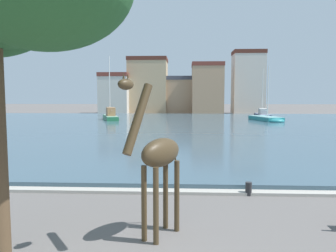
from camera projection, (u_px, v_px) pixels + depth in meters
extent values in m
cube|color=#3D5666|center=(175.00, 126.00, 39.28)|extent=(79.45, 52.91, 0.29)
cube|color=#ADA89E|center=(157.00, 191.00, 12.73)|extent=(79.45, 0.50, 0.12)
cylinder|color=#42331E|center=(156.00, 206.00, 8.25)|extent=(0.14, 0.14, 1.96)
cylinder|color=#42331E|center=(144.00, 203.00, 8.45)|extent=(0.14, 0.14, 1.96)
cylinder|color=#42331E|center=(177.00, 196.00, 9.07)|extent=(0.14, 0.14, 1.96)
cylinder|color=#42331E|center=(166.00, 194.00, 9.27)|extent=(0.14, 0.14, 1.96)
ellipsoid|color=#42331E|center=(161.00, 152.00, 8.65)|extent=(1.26, 1.59, 0.75)
cylinder|color=#42331E|center=(138.00, 119.00, 7.77)|extent=(0.71, 0.99, 1.67)
ellipsoid|color=#42331E|center=(126.00, 84.00, 7.36)|extent=(0.45, 0.53, 0.25)
cone|color=#42331E|center=(128.00, 75.00, 7.30)|extent=(0.05, 0.05, 0.14)
cone|color=#42331E|center=(124.00, 76.00, 7.37)|extent=(0.05, 0.05, 0.14)
cylinder|color=#42331E|center=(176.00, 160.00, 9.27)|extent=(0.15, 0.20, 0.79)
cube|color=navy|center=(262.00, 116.00, 57.56)|extent=(2.25, 7.82, 0.59)
ellipsoid|color=navy|center=(259.00, 115.00, 61.19)|extent=(1.74, 2.80, 0.56)
cube|color=slate|center=(262.00, 114.00, 57.53)|extent=(2.20, 7.66, 0.06)
cube|color=silver|center=(263.00, 111.00, 56.91)|extent=(1.40, 2.78, 0.94)
cylinder|color=silver|center=(262.00, 92.00, 57.75)|extent=(0.12, 0.12, 7.83)
cylinder|color=silver|center=(263.00, 109.00, 56.69)|extent=(0.26, 2.70, 0.08)
cube|color=#236B42|center=(110.00, 119.00, 48.58)|extent=(3.75, 7.22, 0.83)
ellipsoid|color=#236B42|center=(108.00, 117.00, 51.81)|extent=(2.16, 2.81, 0.79)
cube|color=gray|center=(110.00, 116.00, 48.54)|extent=(3.68, 7.08, 0.06)
cube|color=#9E7047|center=(111.00, 112.00, 47.98)|extent=(1.85, 2.70, 1.18)
cylinder|color=silver|center=(110.00, 86.00, 48.67)|extent=(0.12, 0.12, 8.68)
cylinder|color=silver|center=(111.00, 110.00, 47.79)|extent=(0.85, 2.37, 0.08)
cube|color=teal|center=(266.00, 120.00, 46.76)|extent=(3.86, 6.34, 0.81)
ellipsoid|color=teal|center=(276.00, 121.00, 44.02)|extent=(2.62, 2.57, 0.77)
cube|color=#6EA5A8|center=(266.00, 117.00, 46.72)|extent=(3.79, 6.22, 0.06)
cylinder|color=silver|center=(268.00, 91.00, 45.97)|extent=(0.12, 0.12, 7.07)
cylinder|color=silver|center=(264.00, 110.00, 47.21)|extent=(0.62, 2.02, 0.08)
cylinder|color=#232326|center=(249.00, 189.00, 12.39)|extent=(0.24, 0.24, 0.50)
cube|color=beige|center=(116.00, 96.00, 69.16)|extent=(5.88, 7.24, 7.62)
cube|color=brown|center=(115.00, 75.00, 68.79)|extent=(6.00, 7.38, 0.80)
cube|color=tan|center=(148.00, 88.00, 71.39)|extent=(8.09, 7.34, 11.03)
cube|color=#51281E|center=(148.00, 60.00, 70.86)|extent=(8.25, 7.48, 0.80)
cube|color=tan|center=(181.00, 97.00, 71.12)|extent=(5.83, 5.99, 7.06)
cube|color=#42424C|center=(181.00, 78.00, 70.77)|extent=(5.94, 6.11, 0.80)
cube|color=tan|center=(207.00, 91.00, 67.73)|extent=(6.23, 6.06, 9.64)
cube|color=brown|center=(208.00, 65.00, 67.26)|extent=(6.36, 6.18, 0.80)
cube|color=beige|center=(248.00, 84.00, 69.72)|extent=(6.41, 5.11, 12.36)
cube|color=#51281E|center=(249.00, 53.00, 69.13)|extent=(6.54, 5.21, 0.80)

